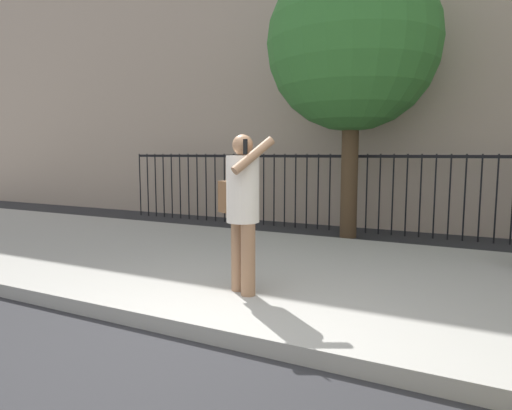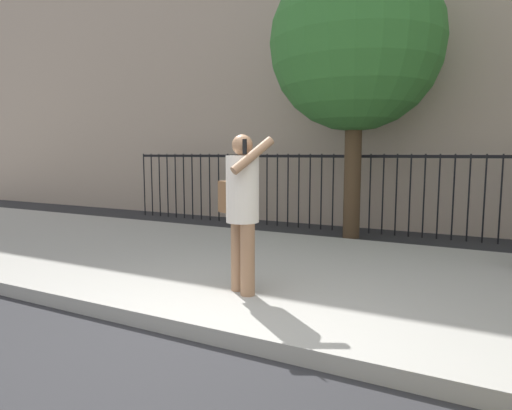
# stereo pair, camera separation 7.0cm
# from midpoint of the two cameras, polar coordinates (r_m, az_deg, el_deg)

# --- Properties ---
(ground_plane) EXTENTS (60.00, 60.00, 0.00)m
(ground_plane) POSITION_cam_midpoint_polar(r_m,az_deg,el_deg) (3.89, -4.70, -17.71)
(ground_plane) COLOR #28282B
(sidewalk) EXTENTS (28.00, 4.40, 0.15)m
(sidewalk) POSITION_cam_midpoint_polar(r_m,az_deg,el_deg) (5.74, 7.25, -8.87)
(sidewalk) COLOR #9E9B93
(sidewalk) RESTS_ON ground
(building_facade) EXTENTS (28.00, 4.00, 10.39)m
(building_facade) POSITION_cam_midpoint_polar(r_m,az_deg,el_deg) (12.19, 18.96, 23.43)
(building_facade) COLOR tan
(building_facade) RESTS_ON ground
(iron_fence) EXTENTS (12.03, 0.04, 1.60)m
(iron_fence) POSITION_cam_midpoint_polar(r_m,az_deg,el_deg) (9.11, 15.49, 2.73)
(iron_fence) COLOR black
(iron_fence) RESTS_ON ground
(pedestrian_on_phone) EXTENTS (0.72, 0.60, 1.65)m
(pedestrian_on_phone) POSITION_cam_midpoint_polar(r_m,az_deg,el_deg) (4.57, -1.48, 0.37)
(pedestrian_on_phone) COLOR #936B4C
(pedestrian_on_phone) RESTS_ON sidewalk
(street_tree_near) EXTENTS (3.16, 3.16, 5.17)m
(street_tree_near) POSITION_cam_midpoint_polar(r_m,az_deg,el_deg) (8.80, 12.95, 19.41)
(street_tree_near) COLOR #4C3823
(street_tree_near) RESTS_ON ground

